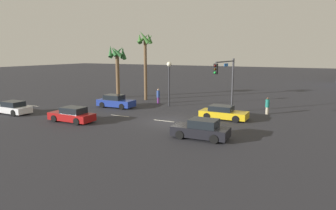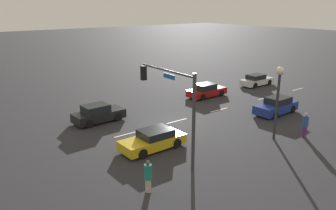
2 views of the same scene
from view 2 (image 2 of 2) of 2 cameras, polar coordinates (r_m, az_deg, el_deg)
ground_plane at (r=27.19m, az=0.71°, el=-2.95°), size 220.00×220.00×0.00m
lane_stripe_0 at (r=40.46m, az=21.13°, el=2.50°), size 1.99×0.14×0.01m
lane_stripe_1 at (r=35.82m, az=16.33°, el=1.22°), size 2.45×0.14×0.01m
lane_stripe_2 at (r=30.68m, az=8.66°, el=-0.83°), size 2.19×0.14×0.01m
lane_stripe_3 at (r=27.47m, az=1.48°, el=-2.74°), size 2.09×0.14×0.01m
lane_stripe_4 at (r=24.90m, az=-7.15°, el=-4.97°), size 1.97×0.14×0.01m
car_0 at (r=40.88m, az=14.79°, el=4.07°), size 4.25×1.80×1.31m
car_1 at (r=22.24m, az=-2.51°, el=-5.92°), size 4.40×1.95×1.27m
car_2 at (r=27.74m, az=-11.77°, el=-1.48°), size 4.19×1.98×1.45m
car_3 at (r=34.86m, az=6.52°, el=2.44°), size 4.31×1.84×1.37m
car_4 at (r=30.74m, az=17.88°, el=-0.15°), size 4.35×1.97×1.44m
traffic_signal at (r=20.02m, az=0.77°, el=1.41°), size 0.44×5.60×5.61m
streetlamp at (r=23.99m, az=18.23°, el=2.73°), size 0.56×0.56×5.16m
pedestrian_0 at (r=17.24m, az=-3.40°, el=-11.88°), size 0.48×0.48×1.73m
pedestrian_1 at (r=25.88m, az=22.23°, el=-3.05°), size 0.56×0.56×1.82m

